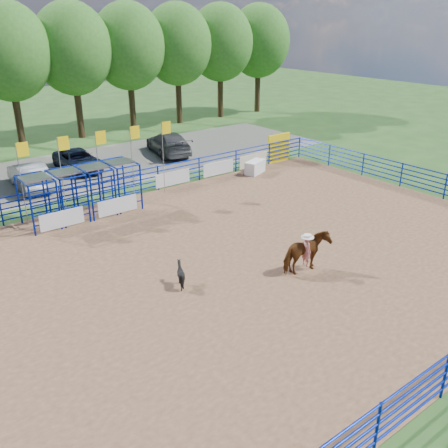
{
  "coord_description": "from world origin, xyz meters",
  "views": [
    {
      "loc": [
        -11.41,
        -14.86,
        9.81
      ],
      "look_at": [
        0.97,
        1.0,
        1.3
      ],
      "focal_mm": 40.0,
      "sensor_mm": 36.0,
      "label": 1
    }
  ],
  "objects": [
    {
      "name": "car_b",
      "position": [
        -2.94,
        15.12,
        0.8
      ],
      "size": [
        1.96,
        4.86,
        1.57
      ],
      "primitive_type": "imported",
      "rotation": [
        0.0,
        0.0,
        3.08
      ],
      "color": "gray",
      "rests_on": "gravel_strip"
    },
    {
      "name": "gravel_strip",
      "position": [
        0.0,
        17.0,
        0.01
      ],
      "size": [
        40.0,
        10.0,
        0.01
      ],
      "primitive_type": "cube",
      "color": "gray",
      "rests_on": "ground"
    },
    {
      "name": "treeline",
      "position": [
        0.0,
        26.0,
        7.53
      ],
      "size": [
        56.4,
        6.4,
        11.24
      ],
      "color": "#3F2B19",
      "rests_on": "ground"
    },
    {
      "name": "announcer_table",
      "position": [
        9.78,
        8.96,
        0.44
      ],
      "size": [
        1.75,
        1.27,
        0.85
      ],
      "primitive_type": "cube",
      "rotation": [
        0.0,
        0.0,
        0.37
      ],
      "color": "white",
      "rests_on": "arena_dirt"
    },
    {
      "name": "horse_and_rider",
      "position": [
        2.37,
        -2.63,
        0.92
      ],
      "size": [
        2.06,
        1.04,
        2.31
      ],
      "color": "brown",
      "rests_on": "arena_dirt"
    },
    {
      "name": "chute_assembly",
      "position": [
        -1.9,
        8.84,
        1.26
      ],
      "size": [
        19.32,
        2.41,
        4.2
      ],
      "color": "#061C93",
      "rests_on": "ground"
    },
    {
      "name": "car_d",
      "position": [
        7.96,
        16.74,
        0.82
      ],
      "size": [
        3.55,
        5.96,
        1.62
      ],
      "primitive_type": "imported",
      "rotation": [
        0.0,
        0.0,
        2.9
      ],
      "color": "#4E4E50",
      "rests_on": "gravel_strip"
    },
    {
      "name": "calf",
      "position": [
        -2.26,
        -0.4,
        0.49
      ],
      "size": [
        1.08,
        1.02,
        0.94
      ],
      "primitive_type": "imported",
      "rotation": [
        0.0,
        0.0,
        1.96
      ],
      "color": "black",
      "rests_on": "arena_dirt"
    },
    {
      "name": "perimeter_fence",
      "position": [
        0.0,
        0.0,
        0.75
      ],
      "size": [
        30.1,
        20.1,
        1.5
      ],
      "color": "#061C93",
      "rests_on": "ground"
    },
    {
      "name": "car_c",
      "position": [
        0.89,
        16.92,
        0.68
      ],
      "size": [
        2.46,
        4.95,
        1.35
      ],
      "primitive_type": "imported",
      "rotation": [
        0.0,
        0.0,
        -0.05
      ],
      "color": "#131A31",
      "rests_on": "gravel_strip"
    },
    {
      "name": "arena_dirt",
      "position": [
        0.0,
        0.0,
        0.01
      ],
      "size": [
        30.0,
        20.0,
        0.02
      ],
      "primitive_type": "cube",
      "color": "#866043",
      "rests_on": "ground"
    },
    {
      "name": "ground",
      "position": [
        0.0,
        0.0,
        0.0
      ],
      "size": [
        120.0,
        120.0,
        0.0
      ],
      "primitive_type": "plane",
      "color": "#366026",
      "rests_on": "ground"
    }
  ]
}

